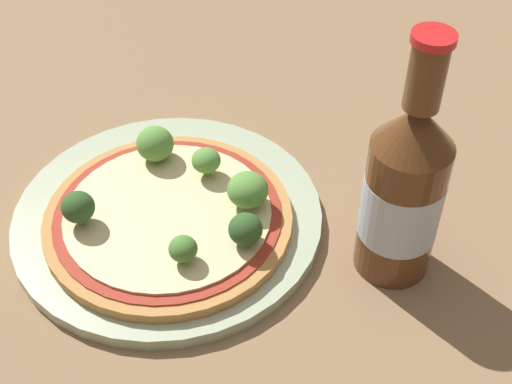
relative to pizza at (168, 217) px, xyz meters
The scene contains 10 objects.
ground_plane 0.04m from the pizza, 114.69° to the left, with size 3.00×3.00×0.00m, color #846647.
plate 0.02m from the pizza, 168.98° to the left, with size 0.27×0.27×0.01m.
pizza is the anchor object (origin of this frame).
broccoli_floret_0 0.06m from the pizza, 125.54° to the left, with size 0.03×0.03×0.03m.
broccoli_floret_1 0.07m from the pizza, 76.38° to the left, with size 0.03×0.03×0.03m.
broccoli_floret_2 0.07m from the pizza, behind, with size 0.03×0.03×0.03m.
broccoli_floret_3 0.06m from the pizza, ahead, with size 0.02×0.02×0.02m.
broccoli_floret_4 0.08m from the pizza, 102.34° to the right, with size 0.03×0.03×0.03m.
broccoli_floret_5 0.08m from the pizza, 41.35° to the left, with size 0.03×0.03×0.03m.
beer_bottle 0.20m from the pizza, 59.12° to the left, with size 0.06×0.06×0.22m.
Camera 1 is at (0.43, -0.11, 0.45)m, focal length 50.00 mm.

